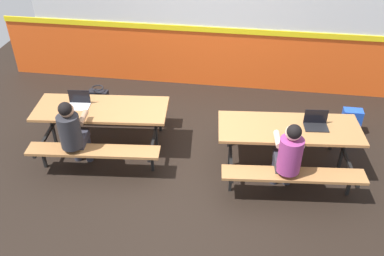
% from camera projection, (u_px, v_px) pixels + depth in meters
% --- Properties ---
extents(ground_plane, '(10.00, 10.00, 0.02)m').
position_uv_depth(ground_plane, '(190.00, 166.00, 6.20)').
color(ground_plane, black).
extents(accent_backdrop, '(8.00, 0.14, 2.60)m').
position_uv_depth(accent_backdrop, '(211.00, 23.00, 7.55)').
color(accent_backdrop, '#E55119').
rests_on(accent_backdrop, ground).
extents(picnic_table_left, '(2.01, 1.72, 0.74)m').
position_uv_depth(picnic_table_left, '(102.00, 117.00, 6.22)').
color(picnic_table_left, '#9E6B3D').
rests_on(picnic_table_left, ground).
extents(picnic_table_right, '(2.01, 1.72, 0.74)m').
position_uv_depth(picnic_table_right, '(288.00, 137.00, 5.81)').
color(picnic_table_right, '#9E6B3D').
rests_on(picnic_table_right, ground).
extents(student_nearer, '(0.39, 0.54, 1.21)m').
position_uv_depth(student_nearer, '(72.00, 131.00, 5.70)').
color(student_nearer, '#2D2D38').
rests_on(student_nearer, ground).
extents(student_further, '(0.39, 0.54, 1.21)m').
position_uv_depth(student_further, '(289.00, 154.00, 5.28)').
color(student_further, '#2D2D38').
rests_on(student_further, ground).
extents(laptop_silver, '(0.34, 0.25, 0.22)m').
position_uv_depth(laptop_silver, '(79.00, 103.00, 6.15)').
color(laptop_silver, silver).
rests_on(laptop_silver, picnic_table_left).
extents(laptop_dark, '(0.34, 0.25, 0.22)m').
position_uv_depth(laptop_dark, '(316.00, 124.00, 5.71)').
color(laptop_dark, black).
rests_on(laptop_dark, picnic_table_right).
extents(backpack_dark, '(0.30, 0.22, 0.44)m').
position_uv_depth(backpack_dark, '(351.00, 122.00, 6.77)').
color(backpack_dark, '#1E47B2').
rests_on(backpack_dark, ground).
extents(tote_bag_bright, '(0.34, 0.21, 0.43)m').
position_uv_depth(tote_bag_bright, '(99.00, 99.00, 7.40)').
color(tote_bag_bright, black).
rests_on(tote_bag_bright, ground).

